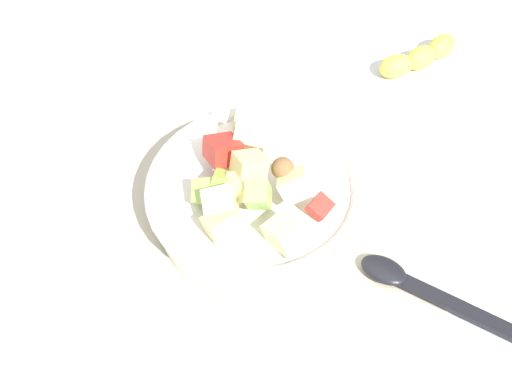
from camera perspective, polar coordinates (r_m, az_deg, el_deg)
name	(u,v)px	position (r m, az deg, el deg)	size (l,w,h in m)	color
ground_plane	(245,211)	(0.78, -1.07, -1.79)	(2.40, 2.40, 0.00)	silver
placemat	(245,209)	(0.78, -1.07, -1.65)	(0.48, 0.36, 0.01)	#BCB299
salad_bowl	(256,195)	(0.74, -0.04, -0.25)	(0.27, 0.27, 0.12)	white
serving_spoon	(423,290)	(0.73, 15.46, -8.84)	(0.21, 0.14, 0.01)	black
banana_whole	(420,57)	(1.00, 15.15, 12.19)	(0.05, 0.15, 0.04)	yellow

